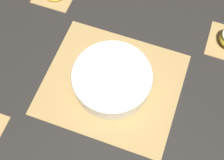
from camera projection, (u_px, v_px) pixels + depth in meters
The scene contains 3 objects.
ground_plane at pixel (112, 84), 1.04m from camera, with size 6.00×6.00×0.00m, color black.
bamboo_mat_center at pixel (112, 84), 1.04m from camera, with size 0.45×0.39×0.01m.
fruit_salad_bowl at pixel (112, 78), 1.00m from camera, with size 0.26×0.26×0.07m.
Camera 1 is at (-0.15, 0.42, 0.94)m, focal length 50.00 mm.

